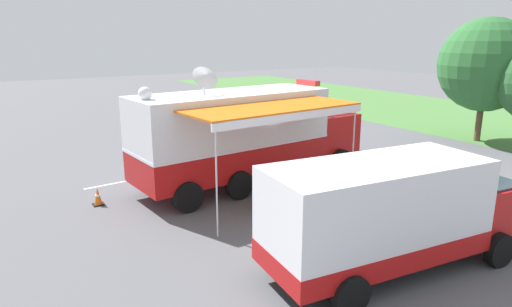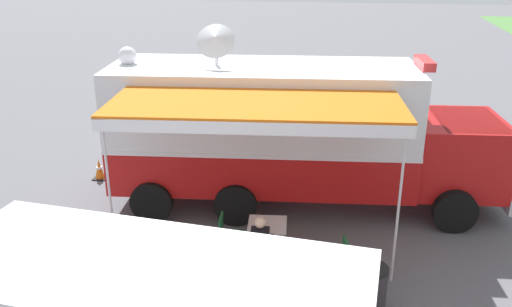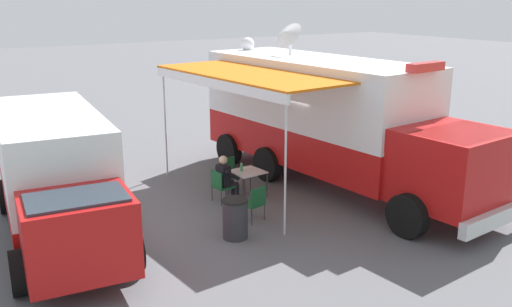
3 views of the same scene
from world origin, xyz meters
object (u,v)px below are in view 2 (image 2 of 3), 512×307
(traffic_cone, at_px, (99,169))
(car_behind_truck, at_px, (374,89))
(folding_chair_spare_by_truck, at_px, (340,258))
(seated_responder, at_px, (260,242))
(folding_chair_beside_table, at_px, (227,231))
(command_truck, at_px, (293,130))
(water_bottle, at_px, (262,222))
(folding_chair_at_table, at_px, (260,253))
(trash_bin, at_px, (371,289))
(folding_table, at_px, (267,226))

(traffic_cone, relative_size, car_behind_truck, 0.13)
(folding_chair_spare_by_truck, height_order, seated_responder, seated_responder)
(folding_chair_spare_by_truck, xyz_separation_m, traffic_cone, (-3.95, -6.67, -0.23))
(folding_chair_beside_table, bearing_deg, traffic_cone, -127.23)
(command_truck, relative_size, car_behind_truck, 2.23)
(command_truck, relative_size, folding_chair_beside_table, 11.11)
(command_truck, distance_m, water_bottle, 2.93)
(water_bottle, bearing_deg, folding_chair_spare_by_truck, 69.42)
(folding_chair_at_table, height_order, folding_chair_beside_table, same)
(trash_bin, distance_m, traffic_cone, 8.68)
(folding_chair_at_table, bearing_deg, water_bottle, -174.98)
(trash_bin, bearing_deg, command_truck, -156.69)
(water_bottle, distance_m, trash_bin, 2.64)
(folding_table, bearing_deg, folding_chair_beside_table, -86.22)
(folding_chair_at_table, bearing_deg, folding_chair_beside_table, -132.47)
(water_bottle, height_order, folding_chair_spare_by_truck, water_bottle)
(folding_table, xyz_separation_m, traffic_cone, (-3.22, -5.16, -0.39))
(command_truck, bearing_deg, folding_chair_at_table, -5.32)
(folding_chair_beside_table, relative_size, traffic_cone, 1.50)
(folding_chair_spare_by_truck, bearing_deg, trash_bin, 32.96)
(folding_table, xyz_separation_m, water_bottle, (0.13, -0.10, 0.16))
(folding_table, xyz_separation_m, trash_bin, (1.59, 2.06, -0.22))
(seated_responder, distance_m, trash_bin, 2.34)
(water_bottle, relative_size, trash_bin, 0.25)
(command_truck, bearing_deg, traffic_cone, -96.87)
(trash_bin, distance_m, car_behind_truck, 12.73)
(water_bottle, distance_m, traffic_cone, 6.09)
(folding_chair_at_table, xyz_separation_m, car_behind_truck, (-11.92, 2.71, 0.37))
(water_bottle, height_order, seated_responder, seated_responder)
(seated_responder, bearing_deg, command_truck, 174.09)
(folding_table, relative_size, traffic_cone, 1.49)
(command_truck, xyz_separation_m, car_behind_truck, (-8.56, 2.39, -1.06))
(folding_chair_at_table, height_order, folding_chair_spare_by_truck, same)
(water_bottle, bearing_deg, seated_responder, 5.10)
(command_truck, distance_m, folding_chair_at_table, 3.67)
(folding_chair_beside_table, height_order, car_behind_truck, car_behind_truck)
(seated_responder, bearing_deg, trash_bin, 65.26)
(folding_chair_at_table, relative_size, car_behind_truck, 0.20)
(folding_table, distance_m, water_bottle, 0.23)
(trash_bin, height_order, traffic_cone, trash_bin)
(car_behind_truck, bearing_deg, trash_bin, -2.72)
(car_behind_truck, bearing_deg, traffic_cone, -44.71)
(folding_chair_at_table, relative_size, folding_chair_beside_table, 1.00)
(command_truck, bearing_deg, folding_table, -6.14)
(folding_chair_spare_by_truck, relative_size, seated_responder, 0.70)
(folding_table, height_order, trash_bin, trash_bin)
(folding_table, bearing_deg, water_bottle, -37.28)
(folding_chair_beside_table, distance_m, car_behind_truck, 11.73)
(folding_chair_spare_by_truck, distance_m, trash_bin, 1.02)
(trash_bin, xyz_separation_m, traffic_cone, (-4.81, -7.22, -0.18))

